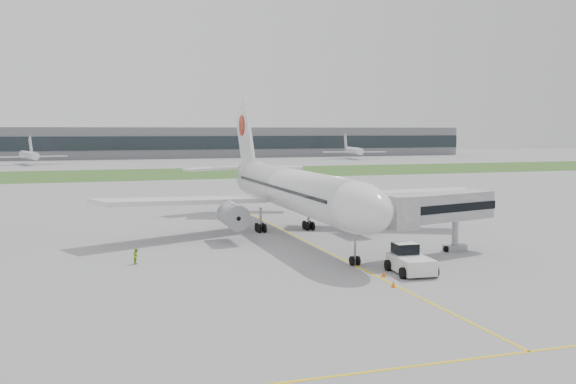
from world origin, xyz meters
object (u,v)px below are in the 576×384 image
object	(u,v)px
airliner	(290,188)
pushback_tug	(409,260)
ground_crew_near	(403,261)
jet_bridge	(434,209)

from	to	relation	value
airliner	pushback_tug	size ratio (longest dim) A/B	10.36
pushback_tug	ground_crew_near	bearing A→B (deg)	93.42
airliner	pushback_tug	distance (m)	24.94
airliner	pushback_tug	bearing A→B (deg)	-82.10
airliner	jet_bridge	size ratio (longest dim) A/B	3.90
airliner	pushback_tug	xyz separation A→B (m)	(3.37, -24.30, -4.48)
pushback_tug	jet_bridge	size ratio (longest dim) A/B	0.38
pushback_tug	jet_bridge	world-z (taller)	jet_bridge
airliner	jet_bridge	xyz separation A→B (m)	(9.65, -17.88, -0.83)
airliner	jet_bridge	world-z (taller)	airliner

